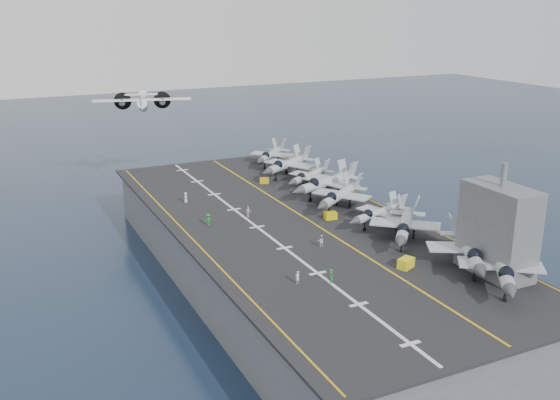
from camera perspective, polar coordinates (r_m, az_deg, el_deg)
name	(u,v)px	position (r m, az deg, el deg)	size (l,w,h in m)	color
ground	(290,280)	(106.10, 0.94, -7.30)	(500.00, 500.00, 0.00)	#142135
hull	(290,252)	(104.11, 0.96, -4.80)	(36.00, 90.00, 10.00)	#56595E
flight_deck	(291,223)	(102.26, 0.97, -2.10)	(38.00, 92.00, 0.40)	black
foul_line	(307,219)	(103.50, 2.46, -1.74)	(0.35, 90.00, 0.02)	gold
landing_centerline	(257,227)	(99.79, -2.11, -2.48)	(0.50, 90.00, 0.02)	silver
deck_edge_port	(191,238)	(96.22, -8.13, -3.42)	(0.25, 90.00, 0.02)	gold
deck_edge_stbd	(384,206)	(111.30, 9.52, -0.59)	(0.25, 90.00, 0.02)	gold
island_superstructure	(499,220)	(85.15, 19.39, -1.70)	(5.00, 10.00, 15.00)	#56595E
fighter_jet_0	(502,266)	(83.26, 19.63, -5.66)	(17.88, 18.93, 5.48)	#A2AAB3
fighter_jet_1	(468,248)	(87.53, 16.84, -4.24)	(17.13, 19.05, 5.52)	#9AA0A9
fighter_jet_2	(405,224)	(94.76, 11.34, -2.18)	(18.17, 18.67, 5.44)	#959CA5
fighter_jet_3	(380,212)	(100.97, 9.09, -1.11)	(14.94, 12.05, 4.51)	gray
fighter_jet_4	(340,194)	(108.27, 5.48, 0.51)	(18.20, 16.92, 5.26)	gray
fighter_jet_5	(327,182)	(115.18, 4.32, 1.70)	(19.26, 15.95, 5.73)	#98A1A8
fighter_jet_6	(309,175)	(121.61, 2.70, 2.29)	(15.81, 14.17, 4.58)	#8D959C
fighter_jet_7	(287,163)	(128.67, 0.68, 3.37)	(19.04, 17.25, 5.51)	gray
fighter_jet_8	(271,154)	(138.30, -0.83, 4.23)	(16.70, 16.62, 4.91)	#8C979D
tow_cart_a	(406,263)	(86.08, 11.44, -5.68)	(2.69, 2.29, 1.37)	yellow
tow_cart_b	(331,216)	(103.56, 4.64, -1.44)	(2.15, 1.55, 1.20)	#D8C109
tow_cart_c	(264,181)	(124.14, -1.44, 1.79)	(2.14, 1.82, 1.09)	gold
crew_1	(298,277)	(79.71, 1.61, -7.09)	(1.18, 0.90, 1.76)	silver
crew_3	(208,220)	(100.72, -6.56, -1.81)	(1.21, 0.81, 1.99)	#1B7F26
crew_4	(248,212)	(104.08, -2.92, -1.10)	(1.29, 1.36, 1.88)	silver
crew_5	(186,198)	(112.87, -8.62, 0.22)	(1.09, 1.35, 1.96)	silver
crew_6	(331,276)	(79.94, 4.70, -6.97)	(0.99, 1.32, 2.01)	#278B3B
crew_7	(321,241)	(91.57, 3.76, -3.76)	(1.29, 1.05, 1.85)	silver
transport_plane	(143,105)	(152.19, -12.45, 8.44)	(25.82, 20.63, 5.36)	silver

